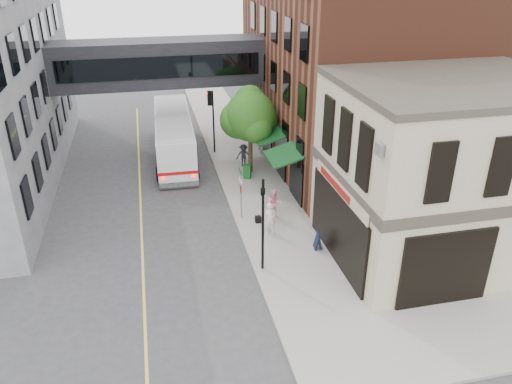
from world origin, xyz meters
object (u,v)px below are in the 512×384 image
pedestrian_b (274,204)px  sandwich_board (318,240)px  bus (174,135)px  newspaper_box (247,171)px  pedestrian_c (244,155)px  pedestrian_a (270,218)px

pedestrian_b → sandwich_board: 3.72m
bus → pedestrian_b: bearing=-66.7°
pedestrian_b → sandwich_board: (1.32, -3.46, -0.40)m
pedestrian_b → newspaper_box: 5.53m
bus → newspaper_box: (4.21, -5.04, -1.08)m
pedestrian_c → sandwich_board: size_ratio=1.77×
pedestrian_b → sandwich_board: size_ratio=1.91×
pedestrian_a → pedestrian_b: pedestrian_a is taller
pedestrian_c → newspaper_box: 1.96m
pedestrian_b → pedestrian_a: bearing=-104.7°
bus → sandwich_board: bus is taller
pedestrian_c → sandwich_board: bearing=-73.2°
pedestrian_a → sandwich_board: bearing=-45.5°
newspaper_box → pedestrian_b: bearing=-62.6°
pedestrian_a → bus: bearing=108.0°
pedestrian_b → pedestrian_c: 7.44m
sandwich_board → pedestrian_c: bearing=104.7°
pedestrian_c → bus: bearing=153.4°
pedestrian_a → sandwich_board: 2.77m
pedestrian_b → sandwich_board: bearing=-61.8°
bus → sandwich_board: 15.22m
newspaper_box → sandwich_board: bearing=-55.7°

